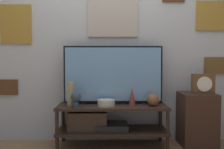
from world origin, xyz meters
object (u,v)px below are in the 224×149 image
(vase_round_glass, at_px, (153,100))
(mantel_clock, at_px, (203,84))
(decorative_bust, at_px, (76,98))
(television, at_px, (113,74))
(vase_slim_bronze, at_px, (132,96))
(vase_wide_bowl, at_px, (106,103))
(vase_tall_ceramic, at_px, (71,94))

(vase_round_glass, relative_size, mantel_clock, 0.56)
(decorative_bust, xyz_separation_m, mantel_clock, (1.47, 0.12, 0.15))
(television, bearing_deg, decorative_bust, -150.82)
(vase_slim_bronze, xyz_separation_m, mantel_clock, (0.82, -0.03, 0.15))
(vase_round_glass, distance_m, decorative_bust, 0.88)
(television, xyz_separation_m, vase_wide_bowl, (-0.08, -0.16, -0.32))
(television, height_order, mantel_clock, television)
(television, xyz_separation_m, vase_tall_ceramic, (-0.49, -0.14, -0.22))
(vase_wide_bowl, height_order, vase_tall_ceramic, vase_tall_ceramic)
(television, bearing_deg, vase_slim_bronze, -21.94)
(mantel_clock, bearing_deg, vase_round_glass, -176.11)
(vase_round_glass, bearing_deg, vase_slim_bronze, 164.18)
(vase_slim_bronze, relative_size, vase_round_glass, 1.45)
(television, bearing_deg, vase_tall_ceramic, -163.71)
(vase_wide_bowl, relative_size, mantel_clock, 0.78)
(mantel_clock, bearing_deg, vase_tall_ceramic, -179.00)
(vase_tall_ceramic, height_order, mantel_clock, mantel_clock)
(vase_slim_bronze, distance_m, mantel_clock, 0.84)
(television, distance_m, vase_tall_ceramic, 0.56)
(vase_tall_ceramic, relative_size, mantel_clock, 1.10)
(decorative_bust, distance_m, mantel_clock, 1.48)
(vase_round_glass, height_order, vase_tall_ceramic, vase_tall_ceramic)
(vase_slim_bronze, distance_m, vase_round_glass, 0.25)
(decorative_bust, bearing_deg, vase_tall_ceramic, 127.16)
(television, xyz_separation_m, mantel_clock, (1.05, -0.12, -0.10))
(vase_tall_ceramic, xyz_separation_m, decorative_bust, (0.07, -0.09, -0.03))
(television, xyz_separation_m, vase_round_glass, (0.46, -0.16, -0.29))
(vase_slim_bronze, height_order, vase_round_glass, vase_slim_bronze)
(vase_slim_bronze, bearing_deg, decorative_bust, -167.28)
(television, relative_size, vase_slim_bronze, 5.71)
(vase_tall_ceramic, height_order, decorative_bust, vase_tall_ceramic)
(vase_round_glass, xyz_separation_m, mantel_clock, (0.59, 0.04, 0.18))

